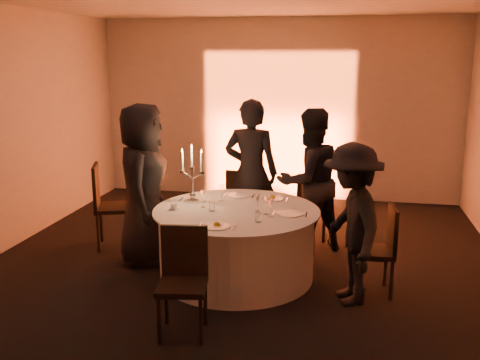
% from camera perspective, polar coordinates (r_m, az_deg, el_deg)
% --- Properties ---
extents(floor, '(7.00, 7.00, 0.00)m').
position_cam_1_polar(floor, '(6.04, -0.37, -10.18)').
color(floor, black).
rests_on(floor, ground).
extents(wall_back, '(7.00, 0.00, 7.00)m').
position_cam_1_polar(wall_back, '(9.04, 4.07, 7.49)').
color(wall_back, beige).
rests_on(wall_back, floor).
extents(wall_front, '(7.00, 0.00, 7.00)m').
position_cam_1_polar(wall_front, '(2.40, -17.57, -9.41)').
color(wall_front, beige).
rests_on(wall_front, floor).
extents(uplighter_fixture, '(0.25, 0.12, 0.10)m').
position_cam_1_polar(uplighter_fixture, '(9.01, 3.69, -1.91)').
color(uplighter_fixture, black).
rests_on(uplighter_fixture, floor).
extents(banquet_table, '(1.80, 1.80, 0.77)m').
position_cam_1_polar(banquet_table, '(5.89, -0.38, -6.75)').
color(banquet_table, black).
rests_on(banquet_table, floor).
extents(chair_left, '(0.60, 0.60, 1.07)m').
position_cam_1_polar(chair_left, '(6.93, -14.01, -2.15)').
color(chair_left, black).
rests_on(chair_left, floor).
extents(chair_back_left, '(0.43, 0.44, 0.88)m').
position_cam_1_polar(chair_back_left, '(7.36, 0.19, -1.81)').
color(chair_back_left, black).
rests_on(chair_back_left, floor).
extents(chair_back_right, '(0.55, 0.55, 0.94)m').
position_cam_1_polar(chair_back_right, '(6.99, 7.37, -2.39)').
color(chair_back_right, black).
rests_on(chair_back_right, floor).
extents(chair_right, '(0.44, 0.44, 0.92)m').
position_cam_1_polar(chair_right, '(5.63, 14.76, -6.71)').
color(chair_right, black).
rests_on(chair_right, floor).
extents(chair_front, '(0.47, 0.47, 0.94)m').
position_cam_1_polar(chair_front, '(4.76, -6.06, -9.97)').
color(chair_front, black).
rests_on(chair_front, floor).
extents(guest_left, '(0.77, 1.02, 1.87)m').
position_cam_1_polar(guest_left, '(6.27, -10.29, -0.48)').
color(guest_left, black).
rests_on(guest_left, floor).
extents(guest_back_left, '(0.70, 0.47, 1.88)m').
position_cam_1_polar(guest_back_left, '(6.78, 1.19, 0.77)').
color(guest_back_left, black).
rests_on(guest_back_left, floor).
extents(guest_back_right, '(1.10, 1.06, 1.78)m').
position_cam_1_polar(guest_back_right, '(6.58, 7.40, -0.13)').
color(guest_back_right, black).
rests_on(guest_back_right, floor).
extents(guest_right, '(0.87, 1.16, 1.59)m').
position_cam_1_polar(guest_right, '(5.30, 11.80, -4.63)').
color(guest_right, black).
rests_on(guest_right, floor).
extents(plate_left, '(0.36, 0.25, 0.01)m').
position_cam_1_polar(plate_left, '(6.14, -4.80, -2.13)').
color(plate_left, white).
rests_on(plate_left, banquet_table).
extents(plate_back_left, '(0.36, 0.29, 0.01)m').
position_cam_1_polar(plate_back_left, '(6.32, -0.11, -1.63)').
color(plate_back_left, white).
rests_on(plate_back_left, banquet_table).
extents(plate_back_right, '(0.36, 0.26, 0.08)m').
position_cam_1_polar(plate_back_right, '(6.18, 3.45, -1.91)').
color(plate_back_right, white).
rests_on(plate_back_right, banquet_table).
extents(plate_right, '(0.36, 0.28, 0.01)m').
position_cam_1_polar(plate_right, '(5.62, 5.37, -3.60)').
color(plate_right, white).
rests_on(plate_right, banquet_table).
extents(plate_front, '(0.35, 0.27, 0.08)m').
position_cam_1_polar(plate_front, '(5.19, -2.48, -4.85)').
color(plate_front, white).
rests_on(plate_front, banquet_table).
extents(coffee_cup, '(0.11, 0.11, 0.07)m').
position_cam_1_polar(coffee_cup, '(5.81, -7.07, -2.86)').
color(coffee_cup, white).
rests_on(coffee_cup, banquet_table).
extents(candelabra, '(0.28, 0.13, 0.66)m').
position_cam_1_polar(candelabra, '(6.04, -5.10, -0.20)').
color(candelabra, silver).
rests_on(candelabra, banquet_table).
extents(wine_glass_a, '(0.07, 0.07, 0.19)m').
position_cam_1_polar(wine_glass_a, '(6.08, -1.98, -0.98)').
color(wine_glass_a, silver).
rests_on(wine_glass_a, banquet_table).
extents(wine_glass_b, '(0.07, 0.07, 0.19)m').
position_cam_1_polar(wine_glass_b, '(5.57, 2.81, -2.32)').
color(wine_glass_b, silver).
rests_on(wine_glass_b, banquet_table).
extents(wine_glass_c, '(0.07, 0.07, 0.19)m').
position_cam_1_polar(wine_glass_c, '(5.66, 1.87, -2.04)').
color(wine_glass_c, silver).
rests_on(wine_glass_c, banquet_table).
extents(wine_glass_d, '(0.07, 0.07, 0.19)m').
position_cam_1_polar(wine_glass_d, '(5.83, -4.00, -1.61)').
color(wine_glass_d, silver).
rests_on(wine_glass_d, banquet_table).
extents(wine_glass_e, '(0.07, 0.07, 0.19)m').
position_cam_1_polar(wine_glass_e, '(5.48, 3.26, -2.59)').
color(wine_glass_e, silver).
rests_on(wine_glass_e, banquet_table).
extents(tumbler_a, '(0.07, 0.07, 0.09)m').
position_cam_1_polar(tumbler_a, '(5.34, 1.96, -4.04)').
color(tumbler_a, silver).
rests_on(tumbler_a, banquet_table).
extents(tumbler_b, '(0.07, 0.07, 0.09)m').
position_cam_1_polar(tumbler_b, '(5.71, -3.02, -2.89)').
color(tumbler_b, silver).
rests_on(tumbler_b, banquet_table).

